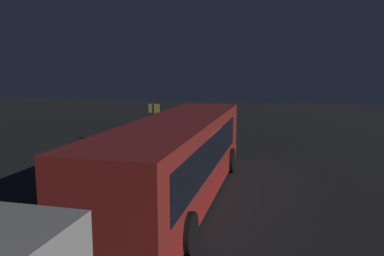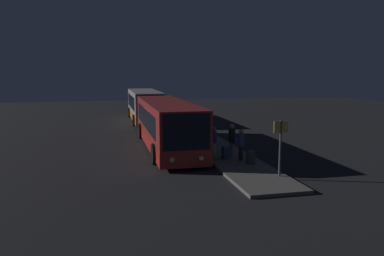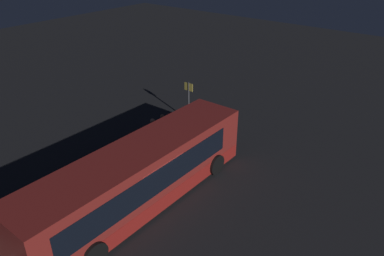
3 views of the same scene
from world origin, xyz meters
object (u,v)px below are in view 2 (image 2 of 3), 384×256
at_px(bus_second, 145,106).
at_px(passenger_with_bags, 214,140).
at_px(trash_bin, 251,157).
at_px(passenger_waiting, 232,139).
at_px(sign_post, 280,141).
at_px(passenger_boarding, 241,143).
at_px(bus_lead, 166,125).
at_px(suitcase, 225,152).

height_order(bus_second, passenger_with_bags, bus_second).
bearing_deg(trash_bin, passenger_waiting, -166.74).
bearing_deg(sign_post, passenger_boarding, -168.94).
xyz_separation_m(bus_second, trash_bin, (19.02, 3.35, -0.96)).
relative_size(passenger_boarding, passenger_waiting, 0.92).
xyz_separation_m(bus_lead, bus_second, (-13.37, 0.00, 0.00)).
bearing_deg(passenger_boarding, suitcase, -47.12).
xyz_separation_m(bus_second, passenger_with_bags, (16.97, 2.01, -0.42)).
distance_m(bus_second, suitcase, 17.89).
xyz_separation_m(passenger_boarding, passenger_with_bags, (-1.29, -1.09, -0.03)).
height_order(passenger_boarding, passenger_waiting, passenger_waiting).
bearing_deg(bus_lead, trash_bin, 30.68).
xyz_separation_m(suitcase, trash_bin, (1.32, 0.92, -0.01)).
bearing_deg(sign_post, bus_second, -170.15).
relative_size(bus_lead, trash_bin, 18.50).
xyz_separation_m(passenger_with_bags, sign_post, (4.47, 1.71, 0.71)).
distance_m(bus_second, trash_bin, 19.33).
bearing_deg(trash_bin, suitcase, -145.04).
bearing_deg(sign_post, bus_lead, -155.24).
bearing_deg(passenger_with_bags, passenger_waiting, 160.48).
height_order(bus_lead, sign_post, bus_lead).
relative_size(bus_lead, suitcase, 13.30).
height_order(passenger_waiting, sign_post, sign_post).
height_order(bus_second, passenger_boarding, bus_second).
bearing_deg(passenger_waiting, bus_second, -116.50).
bearing_deg(bus_second, bus_lead, -0.00).
bearing_deg(sign_post, passenger_with_bags, -159.03).
relative_size(suitcase, sign_post, 0.36).
distance_m(bus_lead, trash_bin, 6.64).
relative_size(bus_lead, passenger_with_bags, 7.53).
distance_m(passenger_with_bags, sign_post, 4.84).
relative_size(bus_second, suitcase, 11.39).
distance_m(passenger_with_bags, trash_bin, 2.51).
distance_m(bus_second, passenger_with_bags, 17.09).
relative_size(bus_lead, bus_second, 1.17).
height_order(passenger_with_bags, trash_bin, passenger_with_bags).
distance_m(bus_second, passenger_waiting, 17.55).
bearing_deg(bus_second, passenger_with_bags, 6.75).
bearing_deg(bus_lead, suitcase, 29.29).
distance_m(bus_lead, passenger_with_bags, 4.14).
height_order(passenger_waiting, passenger_with_bags, passenger_waiting).
bearing_deg(bus_lead, passenger_with_bags, 29.15).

